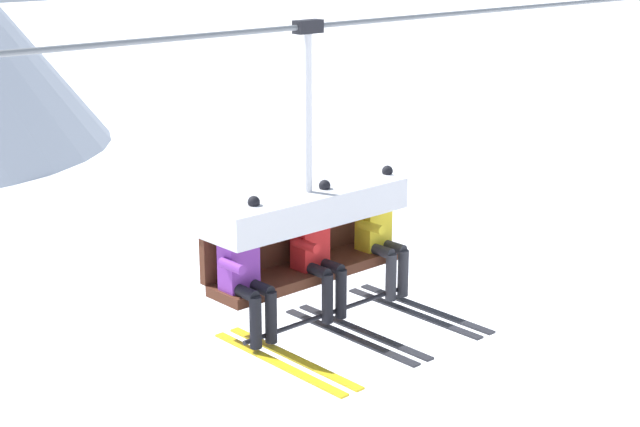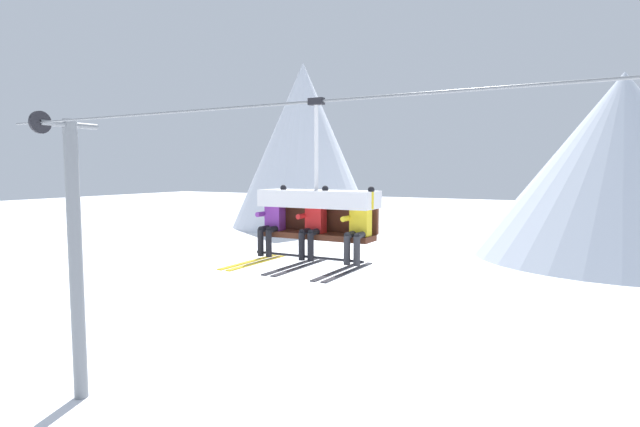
# 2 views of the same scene
# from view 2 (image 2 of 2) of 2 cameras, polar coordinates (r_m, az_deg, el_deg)

# --- Properties ---
(mountain_peak_west) EXTENTS (15.63, 15.63, 17.78)m
(mountain_peak_west) POSITION_cam_2_polar(r_m,az_deg,el_deg) (55.20, -1.92, 7.77)
(mountain_peak_west) COLOR silver
(mountain_peak_west) RESTS_ON ground_plane
(mountain_peak_central) EXTENTS (19.46, 19.46, 12.97)m
(mountain_peak_central) POSITION_cam_2_polar(r_m,az_deg,el_deg) (40.73, 31.08, 4.65)
(mountain_peak_central) COLOR silver
(mountain_peak_central) RESTS_ON ground_plane
(lift_tower_near) EXTENTS (0.36, 1.88, 7.70)m
(lift_tower_near) POSITION_cam_2_polar(r_m,az_deg,el_deg) (14.92, -26.23, -4.08)
(lift_tower_near) COLOR slate
(lift_tower_near) RESTS_ON ground_plane
(lift_cable) EXTENTS (19.75, 0.05, 0.05)m
(lift_cable) POSITION_cam_2_polar(r_m,az_deg,el_deg) (8.38, 5.83, 13.07)
(lift_cable) COLOR slate
(chairlift_chair) EXTENTS (2.15, 0.74, 2.75)m
(chairlift_chair) POSITION_cam_2_polar(r_m,az_deg,el_deg) (8.83, -0.19, 0.84)
(chairlift_chair) COLOR #512819
(skier_purple) EXTENTS (0.48, 1.70, 1.34)m
(skier_purple) POSITION_cam_2_polar(r_m,az_deg,el_deg) (9.12, -5.56, -0.82)
(skier_purple) COLOR purple
(skier_red) EXTENTS (0.48, 1.70, 1.34)m
(skier_red) POSITION_cam_2_polar(r_m,az_deg,el_deg) (8.67, -0.85, -1.11)
(skier_red) COLOR red
(skier_yellow) EXTENTS (0.48, 1.70, 1.34)m
(skier_yellow) POSITION_cam_2_polar(r_m,az_deg,el_deg) (8.28, 4.34, -1.41)
(skier_yellow) COLOR yellow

